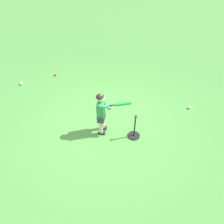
{
  "coord_description": "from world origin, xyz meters",
  "views": [
    {
      "loc": [
        3.08,
        -2.05,
        3.59
      ],
      "look_at": [
        0.17,
        0.09,
        0.45
      ],
      "focal_mm": 32.8,
      "sensor_mm": 36.0,
      "label": 1
    }
  ],
  "objects_px": {
    "play_ball_behind_batter": "(21,83)",
    "batting_tee": "(134,133)",
    "play_ball_by_bucket": "(55,75)",
    "child_batter": "(102,110)",
    "play_ball_far_right": "(190,107)"
  },
  "relations": [
    {
      "from": "child_batter",
      "to": "play_ball_behind_batter",
      "type": "relative_size",
      "value": 11.18
    },
    {
      "from": "play_ball_by_bucket",
      "to": "batting_tee",
      "type": "height_order",
      "value": "batting_tee"
    },
    {
      "from": "child_batter",
      "to": "play_ball_by_bucket",
      "type": "relative_size",
      "value": 14.59
    },
    {
      "from": "play_ball_far_right",
      "to": "play_ball_by_bucket",
      "type": "bearing_deg",
      "value": -149.39
    },
    {
      "from": "child_batter",
      "to": "play_ball_by_bucket",
      "type": "height_order",
      "value": "child_batter"
    },
    {
      "from": "play_ball_behind_batter",
      "to": "play_ball_far_right",
      "type": "bearing_deg",
      "value": 40.46
    },
    {
      "from": "play_ball_behind_batter",
      "to": "batting_tee",
      "type": "height_order",
      "value": "batting_tee"
    },
    {
      "from": "play_ball_by_bucket",
      "to": "batting_tee",
      "type": "xyz_separation_m",
      "value": [
        3.63,
        0.34,
        0.07
      ]
    },
    {
      "from": "play_ball_far_right",
      "to": "batting_tee",
      "type": "height_order",
      "value": "batting_tee"
    },
    {
      "from": "child_batter",
      "to": "play_ball_far_right",
      "type": "bearing_deg",
      "value": 73.67
    },
    {
      "from": "play_ball_behind_batter",
      "to": "play_ball_far_right",
      "type": "distance_m",
      "value": 5.11
    },
    {
      "from": "play_ball_behind_batter",
      "to": "play_ball_far_right",
      "type": "height_order",
      "value": "play_ball_behind_batter"
    },
    {
      "from": "play_ball_behind_batter",
      "to": "batting_tee",
      "type": "relative_size",
      "value": 0.16
    },
    {
      "from": "child_batter",
      "to": "play_ball_by_bucket",
      "type": "xyz_separation_m",
      "value": [
        -3.07,
        0.14,
        -0.61
      ]
    },
    {
      "from": "play_ball_behind_batter",
      "to": "play_ball_far_right",
      "type": "xyz_separation_m",
      "value": [
        3.89,
        3.32,
        -0.01
      ]
    }
  ]
}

